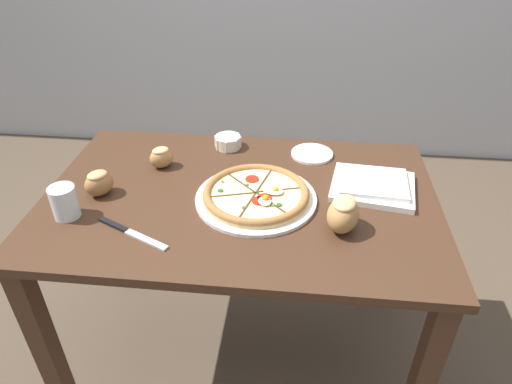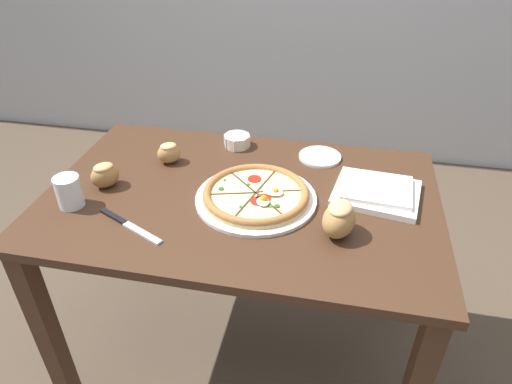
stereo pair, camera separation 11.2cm
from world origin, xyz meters
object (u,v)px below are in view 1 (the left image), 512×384
at_px(bread_piece_mid, 161,157).
at_px(bread_piece_far, 343,213).
at_px(dining_table, 241,224).
at_px(side_saucer, 312,154).
at_px(pizza, 256,195).
at_px(napkin_folded, 373,185).
at_px(knife_main, 131,233).
at_px(bread_piece_near, 99,183).
at_px(water_glass, 65,204).
at_px(ramekin_bowl, 228,141).

distance_m(bread_piece_mid, bread_piece_far, 0.67).
xyz_separation_m(dining_table, side_saucer, (0.23, 0.28, 0.12)).
bearing_deg(pizza, side_saucer, 60.55).
bearing_deg(dining_table, side_saucer, 51.24).
distance_m(napkin_folded, knife_main, 0.76).
bearing_deg(bread_piece_near, knife_main, -48.81).
relative_size(napkin_folded, bread_piece_near, 2.54).
xyz_separation_m(dining_table, water_glass, (-0.50, -0.16, 0.16)).
bearing_deg(knife_main, ramekin_bowl, 96.00).
height_order(dining_table, bread_piece_near, bread_piece_near).
bearing_deg(bread_piece_far, bread_piece_near, 172.46).
distance_m(bread_piece_mid, knife_main, 0.37).
bearing_deg(ramekin_bowl, napkin_folded, -24.78).
relative_size(dining_table, pizza, 3.28).
xyz_separation_m(bread_piece_mid, knife_main, (0.01, -0.37, -0.03)).
distance_m(bread_piece_far, knife_main, 0.60).
bearing_deg(knife_main, bread_piece_mid, 117.84).
xyz_separation_m(knife_main, side_saucer, (0.51, 0.51, 0.00)).
relative_size(dining_table, side_saucer, 8.20).
bearing_deg(bread_piece_near, dining_table, 5.49).
xyz_separation_m(bread_piece_far, side_saucer, (-0.08, 0.42, -0.05)).
distance_m(dining_table, napkin_folded, 0.45).
bearing_deg(bread_piece_mid, knife_main, -87.83).
xyz_separation_m(napkin_folded, knife_main, (-0.70, -0.30, -0.01)).
bearing_deg(bread_piece_far, ramekin_bowl, 131.41).
distance_m(pizza, side_saucer, 0.35).
bearing_deg(dining_table, ramekin_bowl, 105.65).
bearing_deg(ramekin_bowl, knife_main, -109.67).
distance_m(napkin_folded, side_saucer, 0.28).
bearing_deg(dining_table, knife_main, -140.83).
xyz_separation_m(bread_piece_far, water_glass, (-0.81, -0.02, -0.01)).
relative_size(ramekin_bowl, napkin_folded, 0.35).
bearing_deg(knife_main, bread_piece_far, 33.89).
bearing_deg(napkin_folded, pizza, -164.95).
distance_m(pizza, water_glass, 0.57).
distance_m(dining_table, bread_piece_near, 0.47).
relative_size(dining_table, bread_piece_far, 9.05).
distance_m(dining_table, knife_main, 0.38).
distance_m(ramekin_bowl, bread_piece_near, 0.50).
bearing_deg(side_saucer, water_glass, -148.32).
distance_m(ramekin_bowl, bread_piece_far, 0.60).
relative_size(napkin_folded, bread_piece_mid, 2.82).
distance_m(dining_table, side_saucer, 0.38).
relative_size(bread_piece_mid, knife_main, 0.44).
relative_size(bread_piece_near, bread_piece_far, 0.83).
height_order(bread_piece_near, water_glass, water_glass).
relative_size(pizza, napkin_folded, 1.30).
bearing_deg(side_saucer, knife_main, -134.77).
relative_size(water_glass, side_saucer, 0.65).
bearing_deg(water_glass, pizza, 14.26).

